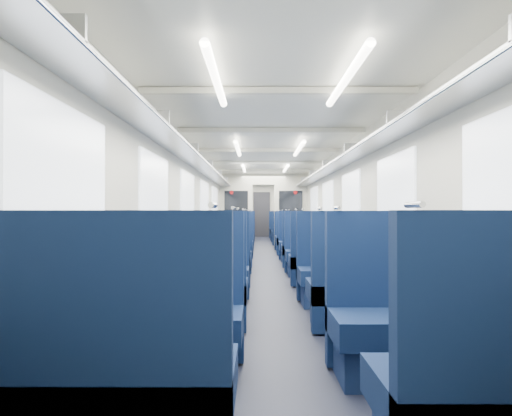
{
  "coord_description": "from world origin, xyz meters",
  "views": [
    {
      "loc": [
        -0.2,
        -10.1,
        1.14
      ],
      "look_at": [
        -0.23,
        1.81,
        1.23
      ],
      "focal_mm": 29.82,
      "sensor_mm": 36.0,
      "label": 1
    }
  ],
  "objects_px": {
    "seat_15": "(302,245)",
    "seat_16": "(233,241)",
    "seat_2": "(169,320)",
    "end_door": "(262,214)",
    "seat_24": "(241,231)",
    "seat_26": "(242,230)",
    "seat_11": "(315,255)",
    "seat_14": "(230,245)",
    "seat_3": "(406,324)",
    "seat_6": "(207,274)",
    "seat_0": "(114,389)",
    "seat_19": "(293,238)",
    "seat_7": "(341,274)",
    "seat_10": "(221,256)",
    "seat_17": "(297,241)",
    "seat_1": "(512,404)",
    "seat_25": "(284,231)",
    "seat_9": "(324,262)",
    "seat_12": "(226,250)",
    "bulkhead": "(263,208)",
    "seat_4": "(192,292)",
    "seat_18": "(235,238)",
    "seat_21": "(288,235)",
    "seat_13": "(308,250)",
    "seat_22": "(240,233)",
    "seat_20": "(238,235)",
    "seat_5": "(364,292)",
    "seat_27": "(282,230)",
    "seat_23": "(286,233)"
  },
  "relations": [
    {
      "from": "seat_15",
      "to": "seat_16",
      "type": "distance_m",
      "value": 2.08
    },
    {
      "from": "seat_2",
      "to": "end_door",
      "type": "bearing_deg",
      "value": 87.03
    },
    {
      "from": "seat_24",
      "to": "seat_26",
      "type": "xyz_separation_m",
      "value": [
        0.0,
        1.29,
        0.0
      ]
    },
    {
      "from": "seat_11",
      "to": "seat_14",
      "type": "relative_size",
      "value": 1.0
    },
    {
      "from": "seat_3",
      "to": "seat_6",
      "type": "xyz_separation_m",
      "value": [
        -1.66,
        2.34,
        0.0
      ]
    },
    {
      "from": "seat_0",
      "to": "seat_19",
      "type": "height_order",
      "value": "same"
    },
    {
      "from": "seat_7",
      "to": "seat_10",
      "type": "height_order",
      "value": "same"
    },
    {
      "from": "seat_3",
      "to": "seat_6",
      "type": "relative_size",
      "value": 1.0
    },
    {
      "from": "seat_7",
      "to": "seat_17",
      "type": "bearing_deg",
      "value": 90.0
    },
    {
      "from": "seat_1",
      "to": "seat_17",
      "type": "distance_m",
      "value": 9.39
    },
    {
      "from": "seat_7",
      "to": "seat_25",
      "type": "relative_size",
      "value": 1.0
    },
    {
      "from": "end_door",
      "to": "seat_9",
      "type": "relative_size",
      "value": 1.69
    },
    {
      "from": "seat_1",
      "to": "seat_12",
      "type": "xyz_separation_m",
      "value": [
        -1.66,
        6.89,
        0.0
      ]
    },
    {
      "from": "bulkhead",
      "to": "seat_3",
      "type": "distance_m",
      "value": 10.78
    },
    {
      "from": "seat_10",
      "to": "seat_26",
      "type": "relative_size",
      "value": 1.0
    },
    {
      "from": "seat_4",
      "to": "seat_7",
      "type": "distance_m",
      "value": 2.01
    },
    {
      "from": "seat_4",
      "to": "seat_18",
      "type": "xyz_separation_m",
      "value": [
        0.0,
        8.07,
        0.0
      ]
    },
    {
      "from": "seat_17",
      "to": "seat_21",
      "type": "distance_m",
      "value": 3.0
    },
    {
      "from": "end_door",
      "to": "seat_16",
      "type": "xyz_separation_m",
      "value": [
        -0.83,
        -8.03,
        -0.64
      ]
    },
    {
      "from": "seat_13",
      "to": "seat_22",
      "type": "distance_m",
      "value": 6.96
    },
    {
      "from": "seat_14",
      "to": "seat_24",
      "type": "distance_m",
      "value": 6.47
    },
    {
      "from": "end_door",
      "to": "seat_10",
      "type": "bearing_deg",
      "value": -94.1
    },
    {
      "from": "end_door",
      "to": "seat_19",
      "type": "height_order",
      "value": "end_door"
    },
    {
      "from": "end_door",
      "to": "seat_4",
      "type": "bearing_deg",
      "value": -93.18
    },
    {
      "from": "seat_4",
      "to": "seat_25",
      "type": "bearing_deg",
      "value": 82.37
    },
    {
      "from": "seat_12",
      "to": "seat_24",
      "type": "height_order",
      "value": "same"
    },
    {
      "from": "seat_6",
      "to": "seat_15",
      "type": "relative_size",
      "value": 1.0
    },
    {
      "from": "end_door",
      "to": "seat_20",
      "type": "bearing_deg",
      "value": -99.56
    },
    {
      "from": "end_door",
      "to": "seat_2",
      "type": "xyz_separation_m",
      "value": [
        -0.83,
        -16.0,
        -0.64
      ]
    },
    {
      "from": "seat_7",
      "to": "seat_12",
      "type": "relative_size",
      "value": 1.0
    },
    {
      "from": "seat_9",
      "to": "seat_11",
      "type": "height_order",
      "value": "same"
    },
    {
      "from": "seat_4",
      "to": "seat_17",
      "type": "distance_m",
      "value": 7.2
    },
    {
      "from": "seat_5",
      "to": "seat_16",
      "type": "height_order",
      "value": "same"
    },
    {
      "from": "end_door",
      "to": "seat_18",
      "type": "bearing_deg",
      "value": -96.9
    },
    {
      "from": "seat_2",
      "to": "seat_14",
      "type": "bearing_deg",
      "value": 90.0
    },
    {
      "from": "seat_4",
      "to": "seat_14",
      "type": "relative_size",
      "value": 1.0
    },
    {
      "from": "seat_11",
      "to": "seat_6",
      "type": "bearing_deg",
      "value": -125.44
    },
    {
      "from": "seat_7",
      "to": "seat_9",
      "type": "distance_m",
      "value": 1.29
    },
    {
      "from": "seat_19",
      "to": "seat_27",
      "type": "relative_size",
      "value": 1.0
    },
    {
      "from": "seat_1",
      "to": "seat_11",
      "type": "relative_size",
      "value": 1.0
    },
    {
      "from": "seat_0",
      "to": "seat_25",
      "type": "relative_size",
      "value": 1.0
    },
    {
      "from": "seat_6",
      "to": "seat_17",
      "type": "bearing_deg",
      "value": 74.1
    },
    {
      "from": "seat_13",
      "to": "seat_24",
      "type": "relative_size",
      "value": 1.0
    },
    {
      "from": "seat_20",
      "to": "seat_26",
      "type": "relative_size",
      "value": 1.0
    },
    {
      "from": "seat_6",
      "to": "seat_16",
      "type": "height_order",
      "value": "same"
    },
    {
      "from": "seat_26",
      "to": "seat_18",
      "type": "bearing_deg",
      "value": -90.0
    },
    {
      "from": "seat_22",
      "to": "seat_24",
      "type": "distance_m",
      "value": 1.02
    },
    {
      "from": "seat_13",
      "to": "seat_17",
      "type": "bearing_deg",
      "value": 90.0
    },
    {
      "from": "seat_6",
      "to": "seat_23",
      "type": "relative_size",
      "value": 1.0
    },
    {
      "from": "seat_6",
      "to": "seat_11",
      "type": "xyz_separation_m",
      "value": [
        1.66,
        2.33,
        0.0
      ]
    }
  ]
}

